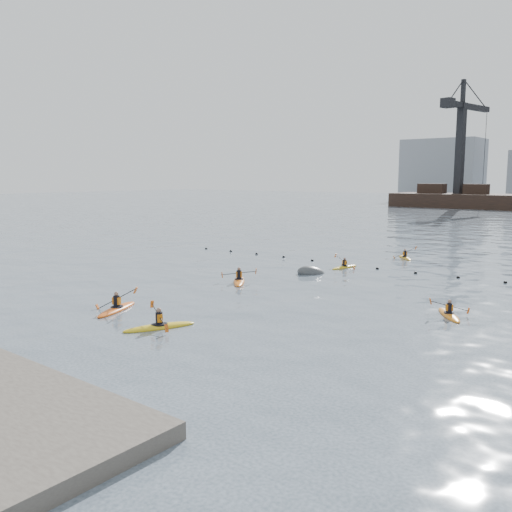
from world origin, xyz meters
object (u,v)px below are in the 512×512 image
object	(u,v)px
kayaker_1	(159,326)
kayaker_3	(344,267)
kayaker_5	(405,257)
mooring_buoy	(311,274)
kayaker_4	(449,314)
kayaker_2	(239,280)
kayaker_0	(117,308)

from	to	relation	value
kayaker_1	kayaker_3	size ratio (longest dim) A/B	1.18
kayaker_5	mooring_buoy	size ratio (longest dim) A/B	1.20
kayaker_4	kayaker_5	xyz separation A→B (m)	(-9.61, 16.98, -0.00)
kayaker_4	kayaker_2	bearing A→B (deg)	-36.76
kayaker_3	kayaker_5	world-z (taller)	kayaker_5
kayaker_2	kayaker_5	world-z (taller)	kayaker_5
kayaker_3	kayaker_5	distance (m)	7.65
kayaker_3	mooring_buoy	world-z (taller)	kayaker_3
kayaker_1	mooring_buoy	distance (m)	16.52
kayaker_1	kayaker_2	distance (m)	11.54
kayaker_1	kayaker_2	world-z (taller)	kayaker_1
kayaker_0	mooring_buoy	world-z (taller)	kayaker_0
kayaker_0	kayaker_4	distance (m)	16.97
kayaker_0	kayaker_2	distance (m)	9.85
kayaker_0	kayaker_2	world-z (taller)	kayaker_0
kayaker_1	kayaker_0	bearing A→B (deg)	-167.08
kayaker_1	kayaker_3	distance (m)	20.09
kayaker_4	mooring_buoy	distance (m)	13.25
kayaker_4	kayaker_0	bearing A→B (deg)	-1.26
kayaker_3	kayaker_4	bearing A→B (deg)	-30.36
kayaker_3	kayaker_0	bearing A→B (deg)	-88.21
kayaker_3	kayaker_5	xyz separation A→B (m)	(1.64, 7.48, 0.00)
kayaker_2	mooring_buoy	size ratio (longest dim) A/B	1.49
kayaker_5	kayaker_2	bearing A→B (deg)	-145.61
kayaker_0	kayaker_5	xyz separation A→B (m)	(4.35, 26.63, -0.02)
kayaker_0	kayaker_3	size ratio (longest dim) A/B	1.23
kayaker_1	kayaker_2	xyz separation A→B (m)	(-4.27, 10.72, 0.00)
kayaker_2	kayaker_4	size ratio (longest dim) A/B	1.16
kayaker_2	kayaker_4	world-z (taller)	kayaker_2
kayaker_4	kayaker_3	bearing A→B (deg)	-76.14
kayaker_2	kayaker_5	distance (m)	17.33
kayaker_1	kayaker_4	world-z (taller)	kayaker_1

